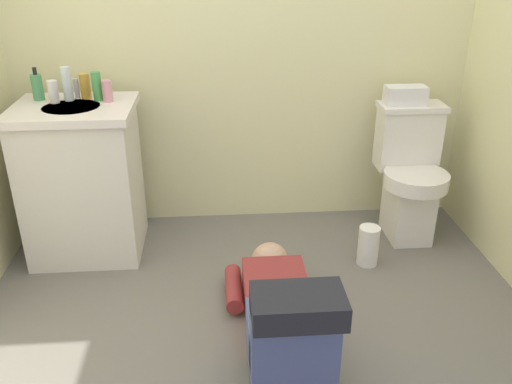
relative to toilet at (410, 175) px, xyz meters
name	(u,v)px	position (x,y,z in m)	size (l,w,h in m)	color
ground_plane	(257,323)	(-0.92, -0.74, -0.39)	(3.06, 3.07, 0.04)	#69645B
wall_back	(242,14)	(-0.92, 0.34, 0.83)	(2.72, 0.08, 2.40)	beige
toilet	(410,175)	(0.00, 0.00, 0.00)	(0.36, 0.46, 0.75)	silver
vanity_cabinet	(83,179)	(-1.79, -0.05, 0.05)	(0.60, 0.52, 0.82)	silver
faucet	(77,89)	(-1.79, 0.09, 0.50)	(0.02, 0.02, 0.10)	silver
person_plumber	(281,311)	(-0.83, -0.92, -0.19)	(0.39, 1.06, 0.52)	maroon
tissue_box	(405,95)	(-0.05, 0.09, 0.43)	(0.22, 0.11, 0.10)	silver
soap_dispenser	(37,87)	(-1.98, 0.07, 0.52)	(0.06, 0.06, 0.17)	#49915A
bottle_white	(53,92)	(-1.88, 0.01, 0.51)	(0.05, 0.05, 0.11)	silver
bottle_clear	(67,84)	(-1.82, 0.05, 0.54)	(0.05, 0.05, 0.17)	silver
bottle_amber	(85,86)	(-1.74, 0.09, 0.52)	(0.05, 0.05, 0.13)	gold
bottle_green	(97,86)	(-1.67, 0.04, 0.53)	(0.05, 0.05, 0.15)	#479A4D
bottle_pink	(107,91)	(-1.62, 0.01, 0.51)	(0.05, 0.05, 0.11)	#D18C98
paper_towel_roll	(368,246)	(-0.30, -0.32, -0.26)	(0.11, 0.11, 0.22)	white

